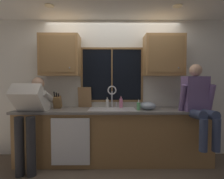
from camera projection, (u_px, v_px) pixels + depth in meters
name	position (u px, v px, depth m)	size (l,w,h in m)	color
back_wall	(113.00, 88.00, 3.32)	(5.65, 0.12, 2.55)	silver
ceiling_downlight_left	(49.00, 6.00, 2.60)	(0.14, 0.14, 0.01)	#FFEAB2
ceiling_downlight_right	(178.00, 6.00, 2.61)	(0.14, 0.14, 0.01)	#FFEAB2
window_glass	(112.00, 75.00, 3.24)	(1.10, 0.02, 0.95)	black
window_frame_top	(112.00, 48.00, 3.21)	(1.17, 0.02, 0.04)	brown
window_frame_bottom	(112.00, 101.00, 3.25)	(1.17, 0.02, 0.04)	brown
window_frame_left	(82.00, 75.00, 3.22)	(0.04, 0.02, 0.95)	brown
window_frame_right	(142.00, 75.00, 3.23)	(0.04, 0.02, 0.95)	brown
window_mullion_center	(112.00, 75.00, 3.23)	(0.02, 0.02, 0.95)	brown
lower_cabinet_run	(113.00, 136.00, 3.00)	(3.25, 0.58, 0.88)	olive
countertop	(113.00, 110.00, 2.96)	(3.31, 0.62, 0.04)	slate
dishwasher_front	(71.00, 142.00, 2.68)	(0.60, 0.02, 0.74)	white
upper_cabinet_left	(60.00, 56.00, 3.05)	(0.69, 0.36, 0.72)	#A87A47
upper_cabinet_right	(164.00, 56.00, 3.07)	(0.69, 0.36, 0.72)	#A87A47
sink	(112.00, 115.00, 2.98)	(0.80, 0.46, 0.21)	#B7B7BC
faucet	(112.00, 94.00, 3.14)	(0.18, 0.09, 0.40)	silver
person_standing	(31.00, 111.00, 2.69)	(0.53, 0.72, 1.47)	#262628
person_sitting_on_counter	(198.00, 100.00, 2.70)	(0.54, 0.63, 1.26)	#384260
knife_block	(57.00, 102.00, 3.04)	(0.12, 0.18, 0.32)	olive
cutting_board	(85.00, 97.00, 3.17)	(0.24, 0.02, 0.38)	#997047
mixing_bowl	(148.00, 106.00, 2.93)	(0.27, 0.27, 0.14)	#8C99A8
soap_dispenser	(139.00, 106.00, 2.87)	(0.06, 0.07, 0.18)	#59A566
bottle_green_glass	(107.00, 103.00, 3.16)	(0.05, 0.05, 0.20)	silver
bottle_tall_clear	(121.00, 103.00, 3.14)	(0.06, 0.06, 0.22)	pink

